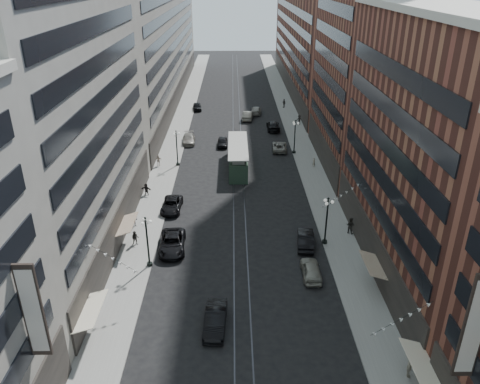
{
  "coord_description": "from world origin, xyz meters",
  "views": [
    {
      "loc": [
        -0.69,
        -11.57,
        26.96
      ],
      "look_at": [
        0.02,
        34.9,
        5.0
      ],
      "focal_mm": 35.0,
      "sensor_mm": 36.0,
      "label": 1
    }
  ],
  "objects": [
    {
      "name": "streetcar",
      "position": [
        0.0,
        54.33,
        1.66
      ],
      "size": [
        2.88,
        13.0,
        3.6
      ],
      "color": "#253A2B",
      "rests_on": "ground"
    },
    {
      "name": "building_west_mid",
      "position": [
        -17.0,
        33.0,
        14.0
      ],
      "size": [
        8.0,
        36.0,
        28.0
      ],
      "primitive_type": "cube",
      "color": "gray",
      "rests_on": "ground"
    },
    {
      "name": "building_east_far",
      "position": [
        17.0,
        105.0,
        12.0
      ],
      "size": [
        8.0,
        72.0,
        24.0
      ],
      "primitive_type": "cube",
      "color": "brown",
      "rests_on": "ground"
    },
    {
      "name": "sidewalk_east",
      "position": [
        11.0,
        70.0,
        0.07
      ],
      "size": [
        4.0,
        180.0,
        0.15
      ],
      "primitive_type": "cube",
      "color": "gray",
      "rests_on": "ground"
    },
    {
      "name": "pedestrian_2",
      "position": [
        -11.33,
        31.98,
        0.96
      ],
      "size": [
        0.82,
        0.48,
        1.63
      ],
      "primitive_type": "imported",
      "rotation": [
        0.0,
        0.0,
        0.06
      ],
      "color": "black",
      "rests_on": "sidewalk_west"
    },
    {
      "name": "lamppost_se_far",
      "position": [
        9.2,
        32.0,
        3.1
      ],
      "size": [
        1.03,
        1.14,
        5.52
      ],
      "color": "black",
      "rests_on": "sidewalk_east"
    },
    {
      "name": "pedestrian_8",
      "position": [
        11.44,
        53.92,
        0.9
      ],
      "size": [
        0.65,
        0.58,
        1.5
      ],
      "primitive_type": "imported",
      "rotation": [
        0.0,
        0.0,
        3.66
      ],
      "color": "#A9A08C",
      "rests_on": "sidewalk_east"
    },
    {
      "name": "pedestrian_9",
      "position": [
        12.08,
        75.68,
        1.08
      ],
      "size": [
        1.29,
        0.94,
        1.85
      ],
      "primitive_type": "imported",
      "rotation": [
        0.0,
        0.0,
        -0.42
      ],
      "color": "black",
      "rests_on": "sidewalk_east"
    },
    {
      "name": "car_5",
      "position": [
        -2.27,
        19.0,
        0.81
      ],
      "size": [
        1.98,
        4.99,
        1.62
      ],
      "primitive_type": "imported",
      "rotation": [
        0.0,
        0.0,
        -0.06
      ],
      "color": "black",
      "rests_on": "ground"
    },
    {
      "name": "pedestrian_extra_1",
      "position": [
        10.37,
        88.19,
        1.09
      ],
      "size": [
        0.94,
        1.21,
        1.88
      ],
      "primitive_type": "imported",
      "rotation": [
        0.0,
        0.0,
        5.17
      ],
      "color": "black",
      "rests_on": "sidewalk_east"
    },
    {
      "name": "car_4",
      "position": [
        6.8,
        26.12,
        0.75
      ],
      "size": [
        1.83,
        4.44,
        1.5
      ],
      "primitive_type": "imported",
      "rotation": [
        0.0,
        0.0,
        3.13
      ],
      "color": "gray",
      "rests_on": "ground"
    },
    {
      "name": "car_7",
      "position": [
        -8.4,
        40.34,
        0.7
      ],
      "size": [
        2.49,
        5.13,
        1.41
      ],
      "primitive_type": "imported",
      "rotation": [
        0.0,
        0.0,
        -0.03
      ],
      "color": "black",
      "rests_on": "ground"
    },
    {
      "name": "building_east_tower",
      "position": [
        17.0,
        56.0,
        21.0
      ],
      "size": [
        8.0,
        26.0,
        42.0
      ],
      "primitive_type": "cube",
      "color": "brown",
      "rests_on": "ground"
    },
    {
      "name": "pedestrian_4",
      "position": [
        11.98,
        13.41,
        0.94
      ],
      "size": [
        0.71,
        1.02,
        1.58
      ],
      "primitive_type": "imported",
      "rotation": [
        0.0,
        0.0,
        1.22
      ],
      "color": "#A6A08A",
      "rests_on": "sidewalk_east"
    },
    {
      "name": "rail_east",
      "position": [
        0.7,
        70.0,
        0.01
      ],
      "size": [
        0.12,
        180.0,
        0.02
      ],
      "primitive_type": "cube",
      "color": "#2D2D33",
      "rests_on": "ground"
    },
    {
      "name": "pedestrian_extra_0",
      "position": [
        -12.23,
        36.02,
        0.95
      ],
      "size": [
        0.85,
        0.58,
        1.61
      ],
      "primitive_type": "imported",
      "rotation": [
        0.0,
        0.0,
        0.2
      ],
      "color": "black",
      "rests_on": "sidewalk_west"
    },
    {
      "name": "lamppost_sw_mid",
      "position": [
        -9.2,
        55.0,
        3.1
      ],
      "size": [
        1.03,
        1.14,
        5.52
      ],
      "color": "black",
      "rests_on": "sidewalk_west"
    },
    {
      "name": "building_east_mid",
      "position": [
        17.0,
        28.0,
        12.0
      ],
      "size": [
        8.0,
        30.0,
        24.0
      ],
      "primitive_type": "cube",
      "color": "brown",
      "rests_on": "ground"
    },
    {
      "name": "sidewalk_west",
      "position": [
        -11.0,
        70.0,
        0.07
      ],
      "size": [
        4.0,
        180.0,
        0.15
      ],
      "primitive_type": "cube",
      "color": "gray",
      "rests_on": "ground"
    },
    {
      "name": "ground",
      "position": [
        0.0,
        60.0,
        0.0
      ],
      "size": [
        220.0,
        220.0,
        0.0
      ],
      "primitive_type": "plane",
      "color": "black",
      "rests_on": "ground"
    },
    {
      "name": "car_10",
      "position": [
        7.06,
        31.76,
        0.79
      ],
      "size": [
        2.25,
        4.98,
        1.59
      ],
      "primitive_type": "imported",
      "rotation": [
        0.0,
        0.0,
        3.02
      ],
      "color": "black",
      "rests_on": "ground"
    },
    {
      "name": "car_extra_0",
      "position": [
        4.13,
        83.89,
        0.73
      ],
      "size": [
        2.48,
        5.21,
        1.47
      ],
      "primitive_type": "imported",
      "rotation": [
        0.0,
        0.0,
        3.05
      ],
      "color": "gray",
      "rests_on": "ground"
    },
    {
      "name": "lamppost_se_mid",
      "position": [
        9.2,
        60.0,
        3.1
      ],
      "size": [
        1.03,
        1.14,
        5.52
      ],
      "color": "black",
      "rests_on": "sidewalk_east"
    },
    {
      "name": "rail_west",
      "position": [
        -0.7,
        70.0,
        0.01
      ],
      "size": [
        0.12,
        180.0,
        0.02
      ],
      "primitive_type": "cube",
      "color": "#2D2D33",
      "rests_on": "ground"
    },
    {
      "name": "lamppost_sw_far",
      "position": [
        -9.2,
        28.0,
        3.1
      ],
      "size": [
        1.03,
        1.14,
        5.52
      ],
      "color": "black",
      "rests_on": "sidewalk_west"
    },
    {
      "name": "car_13",
      "position": [
        -2.53,
        63.85,
        0.72
      ],
      "size": [
        1.7,
        4.21,
        1.43
      ],
      "primitive_type": "imported",
      "rotation": [
        0.0,
        0.0,
        -0.0
      ],
      "color": "black",
      "rests_on": "ground"
    },
    {
      "name": "car_2",
      "position": [
        -7.26,
        31.17,
        0.8
      ],
      "size": [
        2.98,
        5.92,
        1.61
      ],
      "primitive_type": "imported",
      "rotation": [
        0.0,
        0.0,
        0.06
      ],
      "color": "black",
      "rests_on": "ground"
    },
    {
      "name": "pedestrian_6",
      "position": [
        -12.05,
        54.75,
        1.02
      ],
      "size": [
        1.03,
        0.48,
        1.75
      ],
      "primitive_type": "imported",
      "rotation": [
        0.0,
        0.0,
        3.16
      ],
      "color": "#AC9E8F",
      "rests_on": "sidewalk_west"
    },
    {
      "name": "car_11",
      "position": [
        6.97,
        61.6,
        0.7
      ],
      "size": [
        2.66,
        5.18,
        1.4
      ],
      "primitive_type": "imported",
      "rotation": [
        0.0,
        0.0,
        3.07
      ],
      "color": "gray",
      "rests_on": "ground"
    },
    {
      "name": "car_8",
      "position": [
        -8.4,
        65.49,
        0.74
      ],
      "size": [
        2.36,
        5.22,
        1.48
      ],
      "primitive_type": "imported",
      "rotation": [
        0.0,
        0.0,
        0.06
      ],
      "color": "gray",
      "rests_on": "ground"
    },
    {
      "name": "pedestrian_5",
      "position": [
        -12.23,
        44.5,
        0.95
      ],
      "size": [
        1.54,
        0.84,
        1.6
      ],
      "primitive_type": "imported",
      "rotation": [
        0.0,
        0.0,
        -0.29
      ],
      "color": "black",
      "rests_on": "sidewalk_west"
    },
    {
      "name": "car_12",
      "position": [
        6.8,
        72.73,
        0.82
      ],
      "size": [
        2.34,
        5.66,
        1.64
      ],
      "primitive_type": "imported",
      "rotation": [
        0.0,
        0.0,
        3.13
      ],
      "color": "black",
      "rests_on": "ground"
    },
    {
      "name": "car_14",
      "position": [
        2.27,
        79.6,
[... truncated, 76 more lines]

